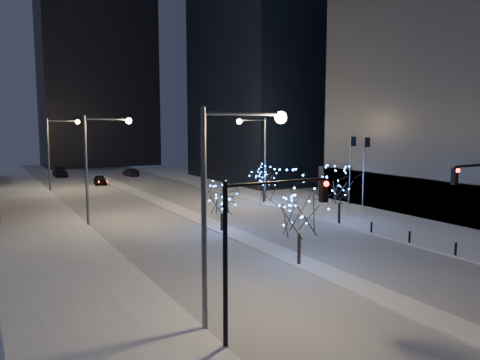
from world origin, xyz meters
TOP-DOWN VIEW (x-y plane):
  - ground at (0.00, 0.00)m, footprint 160.00×160.00m
  - road at (0.00, 35.00)m, footprint 20.00×130.00m
  - median at (0.00, 30.00)m, footprint 2.00×80.00m
  - east_sidewalk at (15.00, 20.00)m, footprint 10.00×90.00m
  - west_sidewalk at (-14.00, 20.00)m, footprint 8.00×90.00m
  - plinth at (34.00, 18.00)m, footprint 30.00×24.00m
  - horizon_block at (6.00, 92.00)m, footprint 24.00×14.00m
  - street_lamp_w_near at (-8.94, 2.00)m, footprint 4.40×0.56m
  - street_lamp_w_mid at (-8.94, 27.00)m, footprint 4.40×0.56m
  - street_lamp_w_far at (-8.94, 52.00)m, footprint 4.40×0.56m
  - street_lamp_east at (10.08, 30.00)m, footprint 3.90×0.56m
  - traffic_signal_west at (-8.44, -0.00)m, footprint 5.26×0.43m
  - flagpoles at (13.37, 17.25)m, footprint 1.35×2.60m
  - bollards at (10.20, 10.00)m, footprint 0.16×12.16m
  - car_near at (-2.26, 56.39)m, footprint 2.26×4.48m
  - car_mid at (5.28, 65.73)m, footprint 2.01×4.26m
  - car_far at (-5.83, 71.03)m, footprint 2.23×5.29m
  - holiday_tree_median_near at (-0.50, 7.78)m, footprint 5.54×5.54m
  - holiday_tree_median_far at (-0.50, 18.86)m, footprint 4.04×4.04m
  - holiday_tree_plaza_near at (10.50, 16.41)m, footprint 4.56×4.56m
  - holiday_tree_plaza_far at (10.50, 29.52)m, footprint 4.07×4.07m

SIDE VIEW (x-z plane):
  - ground at x=0.00m, z-range 0.00..0.00m
  - road at x=0.00m, z-range 0.00..0.02m
  - median at x=0.00m, z-range 0.00..0.15m
  - east_sidewalk at x=15.00m, z-range 0.00..0.15m
  - west_sidewalk at x=-14.00m, z-range 0.00..0.15m
  - bollards at x=10.20m, z-range 0.15..1.05m
  - car_mid at x=5.28m, z-range 0.00..1.35m
  - car_near at x=-2.26m, z-range 0.00..1.46m
  - car_far at x=-5.83m, z-range 0.00..1.52m
  - plinth at x=34.00m, z-range 0.00..4.00m
  - holiday_tree_median_far at x=-0.50m, z-range 0.76..4.91m
  - holiday_tree_plaza_far at x=10.50m, z-range 0.76..5.14m
  - holiday_tree_plaza_near at x=10.50m, z-range 0.92..6.15m
  - holiday_tree_median_near at x=-0.50m, z-range 0.95..7.04m
  - traffic_signal_west at x=-8.44m, z-range 1.26..8.26m
  - flagpoles at x=13.37m, z-range 0.80..8.80m
  - street_lamp_east at x=10.08m, z-range 1.45..11.45m
  - street_lamp_w_near at x=-8.94m, z-range 1.50..11.50m
  - street_lamp_w_mid at x=-8.94m, z-range 1.50..11.50m
  - street_lamp_w_far at x=-8.94m, z-range 1.50..11.50m
  - horizon_block at x=6.00m, z-range 0.00..42.00m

